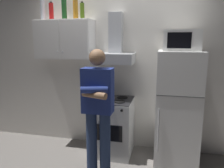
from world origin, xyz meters
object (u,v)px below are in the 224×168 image
Objects in this scene: range_hood at (114,50)px; bottle_vodka_clear at (43,10)px; stove_oven at (113,126)px; bottle_liquor_amber at (76,10)px; bottle_wine_green at (64,9)px; bottle_soda_red at (51,11)px; upper_cabinet at (65,40)px; bottle_olive_oil at (82,11)px; person_standing at (98,108)px; microwave at (181,40)px; refrigerator at (178,108)px.

bottle_vodka_clear is (-1.15, -0.01, 0.61)m from range_hood.
stove_oven is 2.82× the size of bottle_liquor_amber.
range_hood is 2.42× the size of bottle_liquor_amber.
bottle_soda_red is (-0.20, -0.04, -0.03)m from bottle_wine_green.
bottle_wine_green reaches higher than upper_cabinet.
stove_oven is at bearing -6.18° from bottle_soda_red.
bottle_soda_red is at bearing -168.77° from bottle_wine_green.
bottle_olive_oil reaches higher than range_hood.
bottle_vodka_clear is (-1.15, 0.12, 1.77)m from stove_oven.
bottle_olive_oil is 0.78× the size of bottle_vodka_clear.
microwave is at bearing 32.00° from person_standing.
bottle_wine_green is 1.08× the size of bottle_liquor_amber.
upper_cabinet is 1.55m from stove_oven.
bottle_liquor_amber reaches higher than refrigerator.
bottle_olive_oil is (-1.44, 0.09, 0.43)m from microwave.
stove_oven is 2.11m from bottle_vodka_clear.
bottle_vodka_clear is at bearing 146.63° from person_standing.
refrigerator is at bearing -3.17° from bottle_vodka_clear.
bottle_liquor_amber is (-0.62, 0.17, 1.77)m from stove_oven.
bottle_olive_oil is at bearing 176.25° from microwave.
upper_cabinet is 3.57× the size of bottle_olive_oil.
bottle_liquor_amber is at bearing 173.85° from refrigerator.
person_standing is 4.90× the size of bottle_wine_green.
upper_cabinet is at bearing 5.06° from bottle_soda_red.
refrigerator is at bearing -6.15° from bottle_liquor_amber.
microwave reaches higher than stove_oven.
bottle_liquor_amber reaches higher than bottle_soda_red.
bottle_soda_red reaches higher than range_hood.
stove_oven is 2.01m from bottle_soda_red.
microwave is (-0.00, 0.02, 0.94)m from refrigerator.
person_standing is (-1.00, -0.61, 0.10)m from refrigerator.
bottle_soda_red is 0.38m from bottle_liquor_amber.
bottle_vodka_clear is (-0.35, -0.01, 0.45)m from upper_cabinet.
microwave is 1.48× the size of bottle_vodka_clear.
range_hood is 0.46× the size of person_standing.
refrigerator is 2.39m from bottle_soda_red.
upper_cabinet reaches higher than person_standing.
bottle_soda_red reaches higher than bottle_olive_oil.
refrigerator is (0.95, 0.00, 0.37)m from stove_oven.
stove_oven is (0.80, -0.13, -1.32)m from upper_cabinet.
upper_cabinet is at bearing 176.52° from microwave.
range_hood is 0.87m from bottle_liquor_amber.
microwave is at bearing -3.75° from bottle_olive_oil.
bottle_wine_green reaches higher than microwave.
bottle_liquor_amber is (-0.62, 0.04, 0.60)m from range_hood.
stove_oven is 1.82× the size of microwave.
upper_cabinet is 0.81m from range_hood.
refrigerator is (0.95, -0.13, -0.80)m from range_hood.
person_standing is 5.07× the size of bottle_vodka_clear.
refrigerator is 0.94m from microwave.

